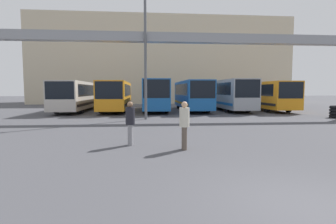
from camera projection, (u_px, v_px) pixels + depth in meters
name	position (u px, v px, depth m)	size (l,w,h in m)	color
ground_plane	(314.00, 211.00, 4.73)	(200.00, 200.00, 0.00)	#47474C
building_backdrop	(161.00, 63.00, 47.53)	(42.97, 12.00, 14.28)	beige
overhead_gantry	(184.00, 47.00, 20.08)	(29.09, 0.80, 6.52)	gray
bus_slot_0	(78.00, 94.00, 27.68)	(2.61, 11.79, 3.03)	beige
bus_slot_1	(116.00, 94.00, 27.85)	(2.57, 11.42, 3.05)	orange
bus_slot_2	(154.00, 93.00, 27.87)	(2.53, 10.76, 3.22)	#1959A5
bus_slot_3	(192.00, 94.00, 28.28)	(2.48, 10.86, 3.14)	#1959A5
bus_slot_4	(228.00, 93.00, 28.85)	(2.53, 11.30, 3.25)	#999EA5
bus_slot_5	(265.00, 94.00, 28.75)	(2.58, 10.36, 3.05)	orange
pedestrian_near_right	(130.00, 122.00, 10.35)	(0.36, 0.36, 1.74)	gray
pedestrian_far_center	(184.00, 124.00, 9.58)	(0.37, 0.37, 1.78)	brown
tire_stack	(336.00, 112.00, 20.83)	(1.04, 1.04, 0.96)	black
lamp_post	(145.00, 52.00, 19.34)	(0.36, 0.36, 9.27)	#595B60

